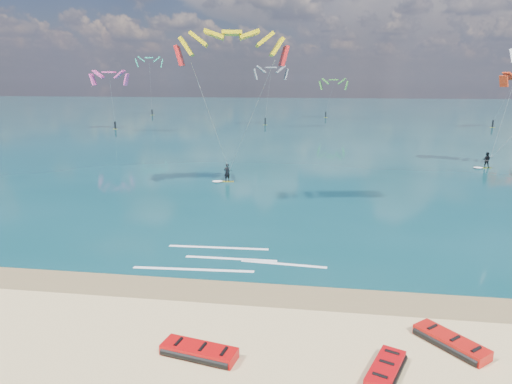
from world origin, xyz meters
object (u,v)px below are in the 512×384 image
packed_kite_mid (450,347)px  packed_kite_right (385,374)px  kitesurfer_main (229,105)px  packed_kite_left (199,356)px

packed_kite_mid → packed_kite_right: packed_kite_mid is taller
kitesurfer_main → packed_kite_left: bearing=-89.2°
packed_kite_mid → packed_kite_right: 3.15m
packed_kite_left → packed_kite_right: packed_kite_left is taller
packed_kite_left → kitesurfer_main: (-3.43, 22.75, 7.11)m
packed_kite_mid → kitesurfer_main: size_ratio=0.20×
packed_kite_right → packed_kite_left: bearing=111.5°
packed_kite_mid → kitesurfer_main: 25.20m
packed_kite_left → kitesurfer_main: size_ratio=0.21×
kitesurfer_main → packed_kite_right: bearing=-75.0°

